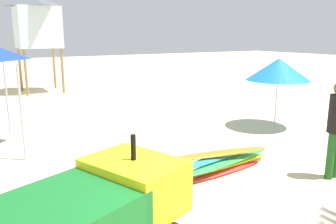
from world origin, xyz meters
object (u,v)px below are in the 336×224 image
utility_cart (78,222)px  surfboard_pile (222,162)px  lifeguard_tower (37,22)px  beach_umbrella_left (278,69)px

utility_cart → surfboard_pile: 3.77m
lifeguard_tower → beach_umbrella_left: 10.99m
beach_umbrella_left → surfboard_pile: bearing=-152.3°
surfboard_pile → beach_umbrella_left: bearing=27.7°
beach_umbrella_left → lifeguard_tower: bearing=114.0°
utility_cart → lifeguard_tower: lifeguard_tower is taller
lifeguard_tower → beach_umbrella_left: bearing=-66.0°
utility_cart → beach_umbrella_left: (6.77, 3.56, 0.87)m
surfboard_pile → utility_cart: bearing=-152.2°
utility_cart → beach_umbrella_left: beach_umbrella_left is taller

